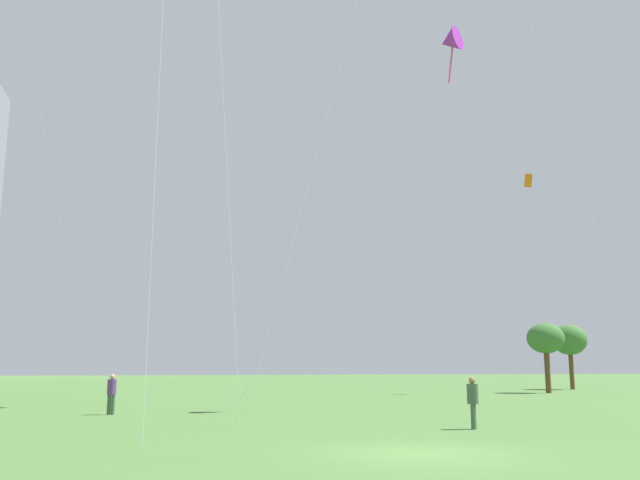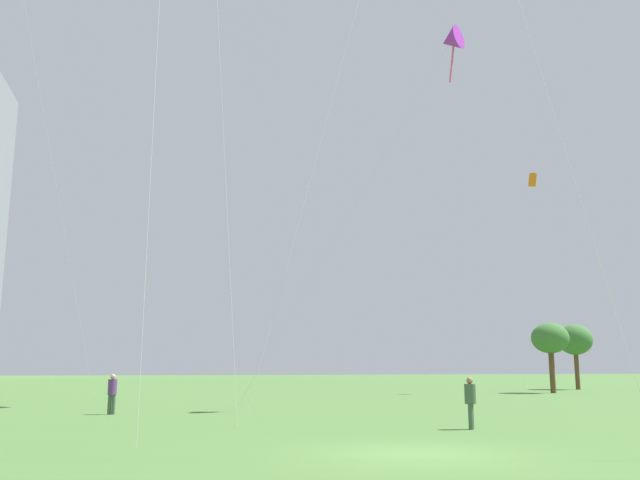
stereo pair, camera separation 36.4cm
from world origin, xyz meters
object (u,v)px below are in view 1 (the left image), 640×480
person_standing_0 (473,399)px  park_tree_0 (570,340)px  kite_flying_1 (450,42)px  kite_flying_0 (528,182)px  park_tree_1 (546,339)px  person_standing_2 (112,391)px

person_standing_0 → park_tree_0: park_tree_0 is taller
park_tree_0 → kite_flying_1: bearing=-133.6°
kite_flying_0 → park_tree_0: 15.50m
person_standing_0 → park_tree_1: 31.70m
person_standing_0 → kite_flying_1: (4.29, 9.46, 17.48)m
person_standing_2 → kite_flying_0: kite_flying_0 is taller
kite_flying_1 → park_tree_0: bearing=46.4°
person_standing_2 → park_tree_1: (30.38, 15.64, 3.01)m
person_standing_0 → park_tree_1: (18.93, 25.25, 3.03)m
person_standing_2 → park_tree_1: 34.30m
person_standing_0 → person_standing_2: size_ratio=0.98×
person_standing_0 → park_tree_0: (25.29, 31.55, 3.22)m
kite_flying_1 → park_tree_0: size_ratio=3.49×
person_standing_0 → kite_flying_0: size_ratio=0.10×
person_standing_0 → park_tree_1: park_tree_1 is taller
person_standing_0 → park_tree_1: bearing=-1.7°
person_standing_0 → kite_flying_0: kite_flying_0 is taller
park_tree_0 → park_tree_1: (-6.37, -6.30, -0.19)m
person_standing_2 → park_tree_0: bearing=-137.5°
kite_flying_0 → park_tree_1: (0.97, 0.46, -12.05)m
person_standing_2 → kite_flying_0: 36.36m
park_tree_0 → park_tree_1: 8.96m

